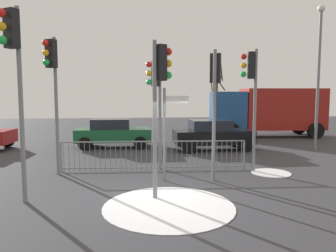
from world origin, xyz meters
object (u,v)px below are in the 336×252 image
Objects in this scene: traffic_light_foreground_right at (215,85)px; bare_tree_left at (216,95)px; traffic_light_mid_right at (52,75)px; traffic_light_rear_left at (156,88)px; traffic_light_foreground_left at (14,60)px; delivery_truck at (268,110)px; car_green_mid at (113,132)px; traffic_light_rear_right at (160,84)px; car_black_near at (212,134)px; direction_sign_post at (166,129)px; street_lamp at (319,63)px; traffic_light_mid_left at (251,82)px.

bare_tree_left is at bearing 97.28° from traffic_light_foreground_right.
traffic_light_rear_left is (3.40, 0.50, -0.42)m from traffic_light_mid_right.
delivery_truck is at bearing -101.79° from traffic_light_foreground_left.
traffic_light_rear_left is 5.94m from car_green_mid.
traffic_light_rear_right is 8.01m from car_black_near.
direction_sign_post is (0.21, -1.58, -1.29)m from traffic_light_rear_left.
direction_sign_post is (0.33, 1.56, -1.33)m from traffic_light_rear_right.
direction_sign_post is at bearing -72.41° from car_green_mid.
street_lamp is 12.54m from bare_tree_left.
traffic_light_rear_right reaches higher than traffic_light_rear_left.
traffic_light_mid_left is 0.61× the size of street_lamp.
traffic_light_rear_right is 0.56× the size of delivery_truck.
street_lamp reaches higher than direction_sign_post.
traffic_light_foreground_left is at bearing -116.76° from traffic_light_rear_right.
car_green_mid is 10.34m from delivery_truck.
traffic_light_foreground_right is at bearing -61.28° from car_green_mid.
bare_tree_left is at bearing -73.63° from delivery_truck.
traffic_light_rear_left is at bearing -156.97° from street_lamp.
traffic_light_foreground_right is at bearing 63.13° from delivery_truck.
car_green_mid is (-4.89, 1.30, 0.00)m from car_black_near.
direction_sign_post is at bearing -147.57° from street_lamp.
traffic_light_rear_right is 2.07m from direction_sign_post.
delivery_truck is (7.85, 8.58, -1.18)m from traffic_light_rear_left.
car_green_mid is at bearing 113.67° from direction_sign_post.
traffic_light_mid_right is 0.63× the size of delivery_truck.
traffic_light_foreground_right is at bearing -151.72° from traffic_light_rear_left.
traffic_light_foreground_right is 11.87m from delivery_truck.
traffic_light_mid_right reaches higher than direction_sign_post.
traffic_light_rear_right is at bearing -141.38° from street_lamp.
traffic_light_rear_right is 0.88× the size of traffic_light_mid_right.
traffic_light_mid_right is at bearing 169.92° from direction_sign_post.
traffic_light_rear_left is 0.57× the size of street_lamp.
traffic_light_foreground_left is (-5.32, -1.76, 0.52)m from traffic_light_foreground_right.
traffic_light_foreground_right is 7.95m from car_green_mid.
traffic_light_foreground_left is at bearing -100.84° from car_green_mid.
direction_sign_post is at bearing -118.60° from car_black_near.
direction_sign_post is 0.40× the size of delivery_truck.
bare_tree_left is (6.32, 15.77, -0.22)m from traffic_light_rear_left.
traffic_light_rear_left reaches higher than car_green_mid.
traffic_light_mid_left is at bearing -140.44° from street_lamp.
traffic_light_mid_right is 1.57× the size of direction_sign_post.
delivery_truck is (11.43, 11.87, -1.74)m from traffic_light_foreground_left.
traffic_light_foreground_left is at bearing 112.11° from traffic_light_rear_left.
traffic_light_mid_left is at bearing 24.70° from direction_sign_post.
direction_sign_post is 0.53× the size of bare_tree_left.
traffic_light_mid_left is at bearing -126.24° from traffic_light_foreground_left.
traffic_light_foreground_right reaches higher than delivery_truck.
car_black_near is 6.80m from delivery_truck.
traffic_light_foreground_right is 0.56× the size of delivery_truck.
car_green_mid is at bearing 23.42° from delivery_truck.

